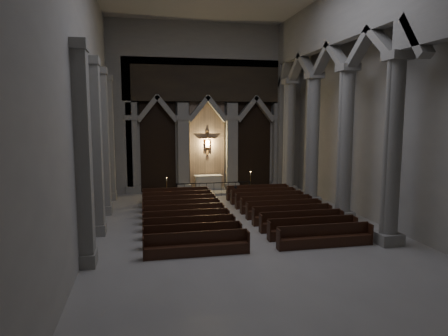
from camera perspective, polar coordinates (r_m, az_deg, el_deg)
name	(u,v)px	position (r m, az deg, el deg)	size (l,w,h in m)	color
room	(250,66)	(18.05, 3.68, 14.29)	(24.00, 24.10, 12.00)	#9D9A95
sanctuary_wall	(207,100)	(29.23, -2.37, 9.69)	(14.00, 0.77, 12.00)	gray
right_arcade	(350,68)	(21.36, 17.49, 13.50)	(1.00, 24.00, 12.00)	gray
left_pilasters	(101,147)	(20.95, -17.22, 2.89)	(0.60, 13.00, 8.03)	gray
sanctuary_step	(210,191)	(28.78, -2.01, -3.35)	(8.50, 2.60, 0.15)	gray
altar	(208,182)	(29.26, -2.28, -2.01)	(2.01, 0.80, 1.02)	#B8B1A2
altar_rail	(214,187)	(27.13, -1.45, -2.73)	(5.13, 0.09, 1.01)	black
candle_stand_left	(167,192)	(27.19, -8.18, -3.42)	(0.23, 0.23, 1.37)	olive
candle_stand_right	(250,188)	(28.18, 3.79, -2.84)	(0.27, 0.27, 1.62)	olive
pews	(235,214)	(21.17, 1.58, -6.63)	(9.57, 10.46, 0.93)	black
worshipper	(236,194)	(25.27, 1.71, -3.76)	(0.40, 0.26, 1.10)	black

